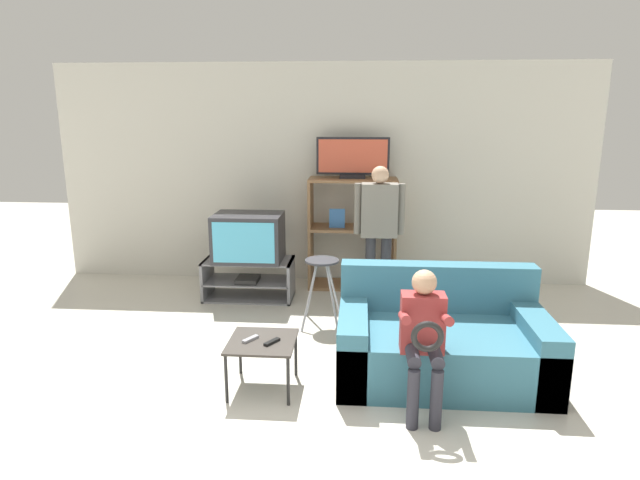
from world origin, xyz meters
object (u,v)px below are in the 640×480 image
object	(u,v)px
tv_stand	(249,279)
snack_table	(262,346)
remote_control_black	(272,342)
television_main	(249,237)
couch	(441,342)
person_seated_child	(423,332)
folding_stool	(322,273)
media_shelf	(352,232)
remote_control_white	(250,339)
person_standing_adult	(379,222)
television_flat	(353,159)

from	to	relation	value
tv_stand	snack_table	world-z (taller)	tv_stand
remote_control_black	television_main	bearing A→B (deg)	139.68
snack_table	couch	bearing A→B (deg)	14.10
person_seated_child	remote_control_black	bearing A→B (deg)	170.61
folding_stool	media_shelf	bearing A→B (deg)	77.37
couch	remote_control_white	bearing A→B (deg)	-166.57
remote_control_black	person_standing_adult	bearing A→B (deg)	100.75
person_standing_adult	person_seated_child	world-z (taller)	person_standing_adult
snack_table	remote_control_black	world-z (taller)	remote_control_black
television_main	folding_stool	bearing A→B (deg)	-38.93
television_flat	snack_table	distance (m)	2.84
tv_stand	television_flat	size ratio (longest dim) A/B	1.18
person_seated_child	couch	bearing A→B (deg)	69.30
folding_stool	television_main	bearing A→B (deg)	141.07
remote_control_white	tv_stand	bearing A→B (deg)	136.10
media_shelf	couch	bearing A→B (deg)	-70.95
tv_stand	television_main	bearing A→B (deg)	-16.40
television_main	remote_control_white	xyz separation A→B (m)	(0.42, -1.99, -0.30)
folding_stool	remote_control_black	world-z (taller)	folding_stool
media_shelf	folding_stool	world-z (taller)	media_shelf
tv_stand	remote_control_black	distance (m)	2.13
snack_table	remote_control_black	bearing A→B (deg)	-26.54
television_main	person_seated_child	distance (m)	2.76
media_shelf	couch	distance (m)	2.31
television_main	media_shelf	xyz separation A→B (m)	(1.12, 0.50, -0.04)
folding_stool	remote_control_black	size ratio (longest dim) A/B	4.58
television_main	snack_table	xyz separation A→B (m)	(0.51, -1.99, -0.35)
media_shelf	person_seated_child	size ratio (longest dim) A/B	1.30
tv_stand	television_main	distance (m)	0.48
remote_control_white	person_standing_adult	distance (m)	2.23
snack_table	remote_control_black	xyz separation A→B (m)	(0.08, -0.04, 0.05)
tv_stand	television_flat	distance (m)	1.80
television_flat	remote_control_white	size ratio (longest dim) A/B	5.77
remote_control_white	couch	distance (m)	1.49
television_flat	person_seated_child	bearing A→B (deg)	-78.90
tv_stand	person_seated_child	bearing A→B (deg)	-52.95
tv_stand	remote_control_white	xyz separation A→B (m)	(0.43, -2.00, 0.18)
television_flat	folding_stool	size ratio (longest dim) A/B	1.26
snack_table	tv_stand	bearing A→B (deg)	104.63
folding_stool	snack_table	distance (m)	1.35
television_flat	couch	size ratio (longest dim) A/B	0.52
media_shelf	television_flat	distance (m)	0.85
person_standing_adult	snack_table	bearing A→B (deg)	-115.18
remote_control_black	television_flat	bearing A→B (deg)	111.80
couch	person_standing_adult	xyz separation A→B (m)	(-0.45, 1.59, 0.63)
television_main	folding_stool	xyz separation A→B (m)	(0.86, -0.69, -0.18)
tv_stand	person_standing_adult	size ratio (longest dim) A/B	0.66
couch	person_standing_adult	bearing A→B (deg)	105.94
remote_control_black	couch	distance (m)	1.34
television_flat	remote_control_black	distance (m)	2.84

